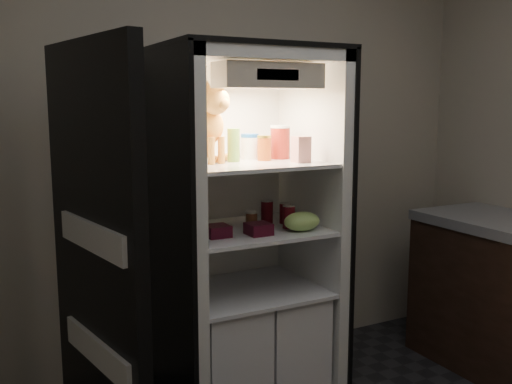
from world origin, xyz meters
The scene contains 16 objects.
room_shell centered at (0.00, 0.00, 1.62)m, with size 3.60×3.60×3.60m.
refrigerator centered at (0.00, 1.38, 0.79)m, with size 0.90×0.72×1.88m.
fridge_door centered at (-0.84, 1.10, 0.91)m, with size 0.21×0.87×1.85m.
tabby_cat centered at (-0.22, 1.42, 1.45)m, with size 0.38×0.41×0.42m.
parmesan_shaker centered at (-0.06, 1.37, 1.38)m, with size 0.07×0.07×0.17m.
mayo_tub centered at (0.08, 1.46, 1.36)m, with size 0.10×0.10×0.14m.
salsa_jar centered at (0.11, 1.35, 1.36)m, with size 0.08×0.08×0.13m.
pepper_jar centered at (0.23, 1.39, 1.38)m, with size 0.11×0.11×0.18m.
cream_carton centered at (0.23, 1.18, 1.36)m, with size 0.08×0.08×0.13m, color white.
soda_can_a centered at (0.15, 1.40, 1.00)m, with size 0.07×0.07×0.12m.
soda_can_b centered at (0.23, 1.34, 1.00)m, with size 0.06×0.06×0.11m.
soda_can_c centered at (0.19, 1.22, 1.00)m, with size 0.07×0.07×0.12m.
condiment_jar centered at (0.02, 1.34, 0.98)m, with size 0.06×0.06×0.09m.
grape_bag centered at (0.21, 1.14, 0.99)m, with size 0.20×0.14×0.10m, color #7BAE51.
berry_box_left centered at (-0.22, 1.22, 0.97)m, with size 0.11×0.11×0.06m, color #530D22.
berry_box_right centered at (-0.02, 1.17, 0.97)m, with size 0.12×0.12×0.06m, color #530D22.
Camera 1 is at (-1.33, -1.29, 1.59)m, focal length 40.00 mm.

